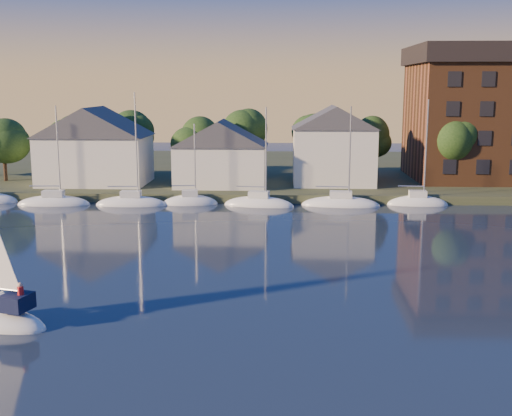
{
  "coord_description": "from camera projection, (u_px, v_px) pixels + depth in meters",
  "views": [
    {
      "loc": [
        1.68,
        -21.71,
        13.16
      ],
      "look_at": [
        -0.18,
        22.0,
        4.83
      ],
      "focal_mm": 45.0,
      "sensor_mm": 36.0,
      "label": 1
    }
  ],
  "objects": [
    {
      "name": "clubhouse_west",
      "position": [
        95.0,
        145.0,
        80.57
      ],
      "size": [
        13.65,
        9.45,
        9.64
      ],
      "color": "white",
      "rests_on": "shoreline_land"
    },
    {
      "name": "clubhouse_east",
      "position": [
        334.0,
        144.0,
        80.29
      ],
      "size": [
        10.5,
        8.4,
        9.8
      ],
      "color": "white",
      "rests_on": "shoreline_land"
    },
    {
      "name": "clubhouse_centre",
      "position": [
        221.0,
        152.0,
        79.07
      ],
      "size": [
        11.55,
        8.4,
        8.08
      ],
      "color": "white",
      "rests_on": "shoreline_land"
    },
    {
      "name": "wooden_dock",
      "position": [
        268.0,
        201.0,
        74.88
      ],
      "size": [
        120.0,
        3.0,
        1.0
      ],
      "primitive_type": "cube",
      "color": "brown",
      "rests_on": "ground"
    },
    {
      "name": "tree_line",
      "position": [
        286.0,
        132.0,
        84.25
      ],
      "size": [
        93.4,
        5.4,
        8.9
      ],
      "color": "#362618",
      "rests_on": "shoreline_land"
    },
    {
      "name": "moored_fleet",
      "position": [
        162.0,
        204.0,
        72.41
      ],
      "size": [
        63.5,
        2.4,
        12.05
      ],
      "color": "white",
      "rests_on": "ground"
    },
    {
      "name": "shoreline_land",
      "position": [
        272.0,
        174.0,
        97.45
      ],
      "size": [
        160.0,
        50.0,
        2.0
      ],
      "primitive_type": "cube",
      "color": "#353E24",
      "rests_on": "ground"
    }
  ]
}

